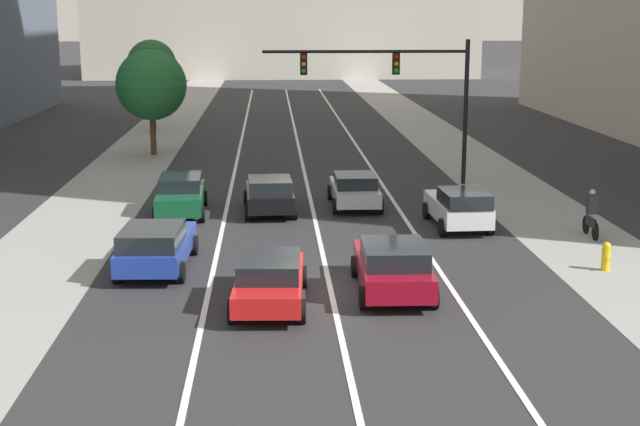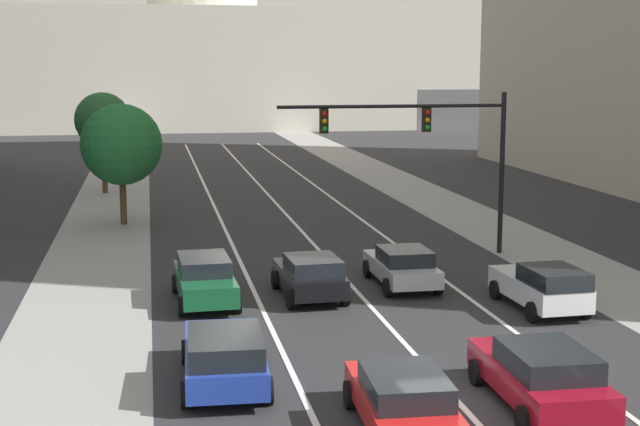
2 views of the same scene
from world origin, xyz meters
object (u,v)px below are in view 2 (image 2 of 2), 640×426
Objects in this scene: capitol_building at (203,42)px; car_green at (205,279)px; street_tree_mid_left at (121,145)px; car_black at (310,275)px; street_tree_near_left at (103,121)px; traffic_signal_mast at (432,138)px; car_white at (543,286)px; car_silver at (402,266)px; car_red at (404,401)px; car_crimson at (541,374)px; car_blue at (224,355)px.

capitol_building is 87.31m from car_green.
capitol_building is 8.10× the size of street_tree_mid_left.
car_black is 0.68× the size of street_tree_near_left.
traffic_signal_mast is 1.60× the size of street_tree_mid_left.
car_silver is at bearing 39.56° from car_white.
traffic_signal_mast is at bearing 4.51° from car_white.
street_tree_near_left is (-4.36, 26.91, 3.57)m from car_green.
car_red is 39.55m from street_tree_near_left.
car_green is 7.03m from car_silver.
car_green is 0.75× the size of street_tree_near_left.
car_black is at bearing -93.37° from car_green.
car_silver is at bearing -75.81° from car_black.
car_silver is (6.96, 0.96, -0.07)m from car_green.
car_black is 11.25m from car_crimson.
street_tree_near_left is (-11.32, 37.69, 3.58)m from car_crimson.
street_tree_mid_left is (-6.46, 27.26, 3.16)m from car_red.
car_crimson reaches higher than car_black.
car_white is 5.27m from car_silver.
car_white is at bearing -54.13° from street_tree_mid_left.
car_white reaches higher than car_silver.
car_green reaches higher than car_silver.
street_tree_mid_left is 11.43m from street_tree_near_left.
car_white is at bearing -36.03° from car_red.
car_white is 1.02× the size of car_black.
traffic_signal_mast is (9.47, 13.89, 4.01)m from car_blue.
car_blue is at bearing -82.91° from street_tree_near_left.
street_tree_mid_left is (-2.97, 23.65, 3.10)m from car_blue.
capitol_building reaches higher than car_crimson.
capitol_building is at bearing 93.00° from traffic_signal_mast.
street_tree_mid_left is (-9.94, 26.36, 3.11)m from car_crimson.
car_black is 9.31m from traffic_signal_mast.
traffic_signal_mast is (5.98, 17.50, 4.07)m from car_red.
car_blue is (-6.97, -9.03, 0.06)m from car_silver.
traffic_signal_mast is at bearing -56.76° from street_tree_near_left.
car_crimson reaches higher than car_silver.
car_blue is at bearing -93.16° from capitol_building.
street_tree_near_left reaches higher than car_green.
car_black is 3.62m from car_silver.
capitol_building is 71.81m from street_tree_mid_left.
car_red is at bearing 177.51° from car_black.
traffic_signal_mast is 15.84m from street_tree_mid_left.
car_silver is at bearing -12.69° from car_red.
street_tree_near_left is (-11.32, 25.96, 3.63)m from car_silver.
car_green is at bearing 97.68° from car_silver.
street_tree_mid_left is at bearing 34.00° from car_white.
car_black is 0.90× the size of car_crimson.
car_silver is 6.81m from traffic_signal_mast.
capitol_building is at bearing 1.02° from car_silver.
car_white is 0.72× the size of street_tree_mid_left.
car_blue is at bearing 142.18° from car_silver.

